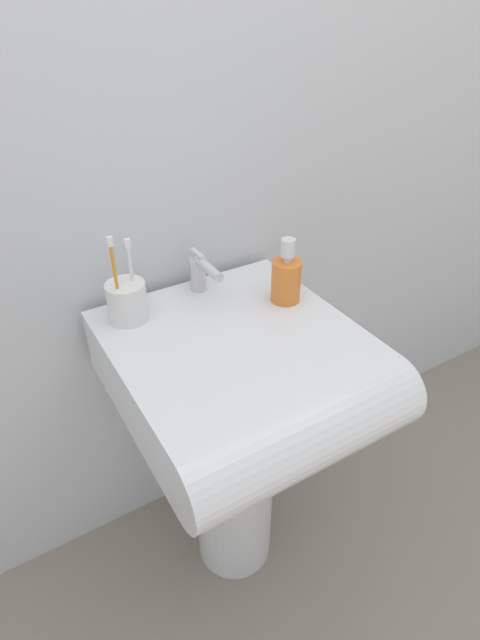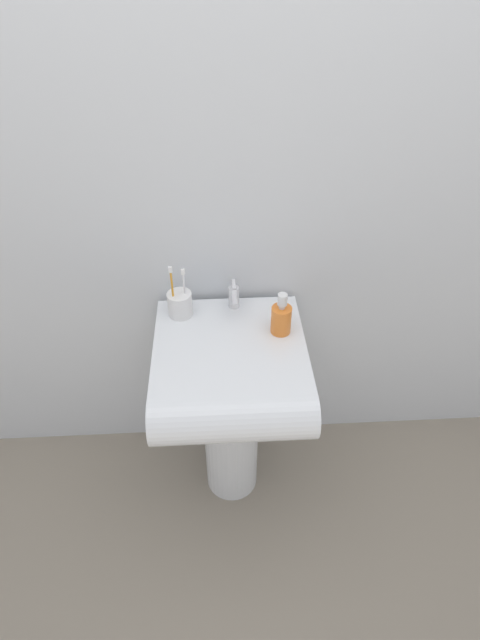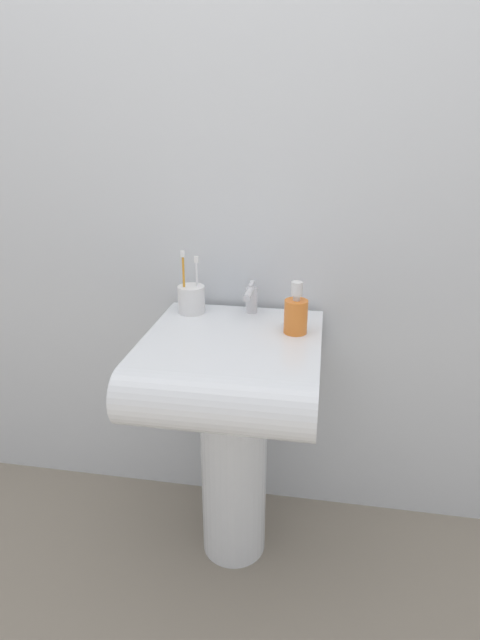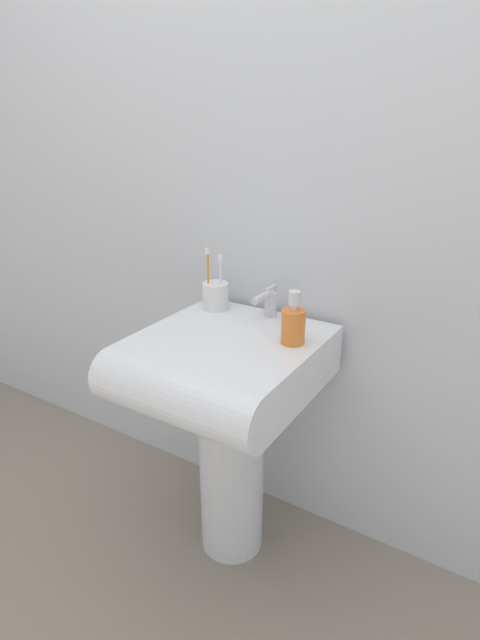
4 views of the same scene
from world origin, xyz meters
name	(u,v)px [view 1 (image 1 of 4)]	position (x,y,z in m)	size (l,w,h in m)	color
ground_plane	(234,545)	(0.00, 0.00, 0.00)	(6.00, 6.00, 0.00)	gray
wall_back	(158,90)	(0.00, 0.29, 1.20)	(5.00, 0.05, 2.40)	silver
sink_pedestal	(234,476)	(0.00, 0.00, 0.31)	(0.21, 0.21, 0.62)	white
sink_basin	(246,376)	(0.00, -0.06, 0.70)	(0.50, 0.56, 0.15)	white
faucet	(201,272)	(0.02, 0.18, 0.83)	(0.04, 0.13, 0.10)	silver
toothbrush_cup	(127,301)	(-0.16, 0.16, 0.82)	(0.09, 0.09, 0.20)	white
soap_bottle	(286,278)	(0.17, 0.05, 0.83)	(0.07, 0.07, 0.15)	orange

